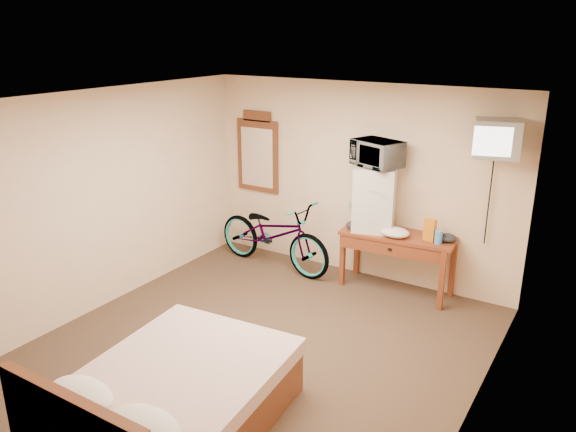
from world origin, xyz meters
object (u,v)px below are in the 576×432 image
(bed, at_px, (170,401))
(mini_fridge, at_px, (375,198))
(microwave, at_px, (377,153))
(blue_cup, at_px, (439,237))
(wall_mirror, at_px, (258,153))
(crt_television, at_px, (497,139))
(desk, at_px, (397,244))
(bicycle, at_px, (274,234))

(bed, bearing_deg, mini_fridge, 86.27)
(mini_fridge, relative_size, microwave, 1.38)
(blue_cup, relative_size, bed, 0.08)
(mini_fridge, xyz_separation_m, wall_mirror, (-1.89, 0.24, 0.31))
(crt_television, bearing_deg, microwave, 179.40)
(bed, bearing_deg, desk, 80.73)
(microwave, xyz_separation_m, bed, (-0.22, -3.42, -1.40))
(desk, relative_size, mini_fridge, 1.78)
(mini_fridge, bearing_deg, bicycle, -172.04)
(desk, height_order, blue_cup, blue_cup)
(desk, distance_m, bed, 3.44)
(desk, distance_m, microwave, 1.12)
(bed, bearing_deg, wall_mirror, 114.55)
(blue_cup, height_order, crt_television, crt_television)
(mini_fridge, height_order, bed, mini_fridge)
(microwave, xyz_separation_m, crt_television, (1.34, -0.01, 0.31))
(bicycle, bearing_deg, wall_mirror, 57.51)
(mini_fridge, distance_m, wall_mirror, 1.93)
(blue_cup, distance_m, wall_mirror, 2.82)
(mini_fridge, bearing_deg, blue_cup, -3.97)
(mini_fridge, xyz_separation_m, blue_cup, (0.84, -0.06, -0.32))
(desk, xyz_separation_m, crt_television, (1.01, 0.02, 1.38))
(mini_fridge, height_order, microwave, microwave)
(blue_cup, distance_m, bed, 3.56)
(crt_television, xyz_separation_m, wall_mirror, (-3.24, 0.25, -0.56))
(bicycle, height_order, bed, bicycle)
(blue_cup, xyz_separation_m, bicycle, (-2.19, -0.13, -0.35))
(desk, height_order, bed, bed)
(microwave, height_order, crt_television, crt_television)
(microwave, distance_m, wall_mirror, 1.92)
(mini_fridge, relative_size, bicycle, 0.43)
(blue_cup, relative_size, wall_mirror, 0.14)
(microwave, relative_size, blue_cup, 3.74)
(wall_mirror, relative_size, bed, 0.57)
(desk, bearing_deg, microwave, 173.70)
(wall_mirror, bearing_deg, bed, -65.45)
(blue_cup, height_order, wall_mirror, wall_mirror)
(crt_television, relative_size, wall_mirror, 0.55)
(crt_television, bearing_deg, blue_cup, -174.98)
(crt_television, relative_size, bicycle, 0.34)
(mini_fridge, xyz_separation_m, crt_television, (1.34, -0.01, 0.87))
(crt_television, bearing_deg, desk, -178.74)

